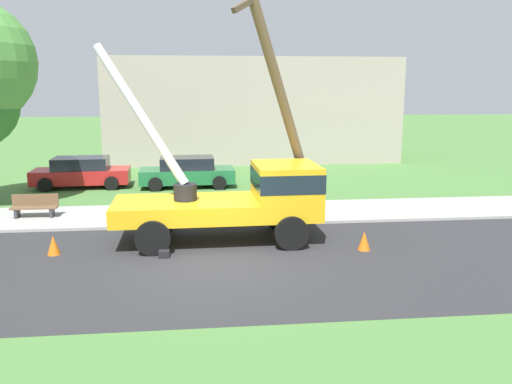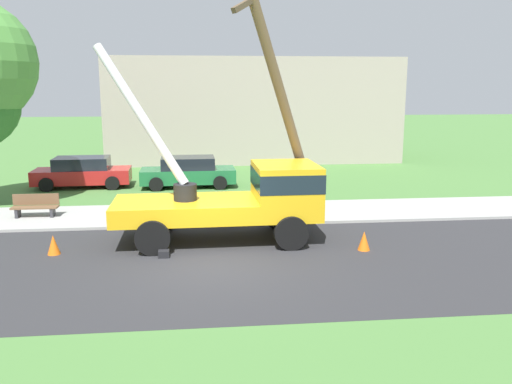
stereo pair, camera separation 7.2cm
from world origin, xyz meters
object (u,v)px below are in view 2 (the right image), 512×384
traffic_cone_behind (53,245)px  parked_sedan_red (82,172)px  leaning_utility_pole (283,102)px  park_bench (35,207)px  parked_sedan_green (188,172)px  traffic_cone_ahead (364,241)px  utility_truck (244,195)px

traffic_cone_behind → parked_sedan_red: parked_sedan_red is taller
parked_sedan_red → traffic_cone_behind: bearing=-82.5°
leaning_utility_pole → parked_sedan_red: (-8.20, 8.43, -3.49)m
park_bench → parked_sedan_red: bearing=86.6°
park_bench → parked_sedan_green: bearing=47.1°
parked_sedan_red → park_bench: bearing=-93.4°
traffic_cone_ahead → traffic_cone_behind: same height
utility_truck → leaning_utility_pole: leaning_utility_pole is taller
traffic_cone_behind → parked_sedan_red: size_ratio=0.13×
utility_truck → traffic_cone_ahead: (3.38, -1.46, -1.13)m
utility_truck → leaning_utility_pole: 3.26m
utility_truck → park_bench: bearing=155.3°
traffic_cone_ahead → parked_sedan_green: bearing=116.8°
leaning_utility_pole → traffic_cone_behind: bearing=-164.2°
parked_sedan_green → utility_truck: bearing=-78.0°
traffic_cone_ahead → park_bench: bearing=155.7°
parked_sedan_green → park_bench: 7.80m
utility_truck → park_bench: utility_truck is taller
parked_sedan_green → leaning_utility_pole: bearing=-67.9°
traffic_cone_behind → parked_sedan_red: (-1.36, 10.37, 0.43)m
traffic_cone_ahead → park_bench: size_ratio=0.35×
leaning_utility_pole → parked_sedan_red: size_ratio=1.84×
utility_truck → park_bench: 8.00m
utility_truck → parked_sedan_green: bearing=102.0°
parked_sedan_red → park_bench: size_ratio=2.80×
leaning_utility_pole → traffic_cone_ahead: leaning_utility_pole is taller
traffic_cone_ahead → traffic_cone_behind: (-8.87, 0.53, 0.00)m
leaning_utility_pole → traffic_cone_ahead: bearing=-50.5°
traffic_cone_behind → traffic_cone_ahead: bearing=-3.4°
parked_sedan_red → park_bench: parked_sedan_red is taller
traffic_cone_ahead → parked_sedan_red: parked_sedan_red is taller
leaning_utility_pole → parked_sedan_green: leaning_utility_pole is taller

